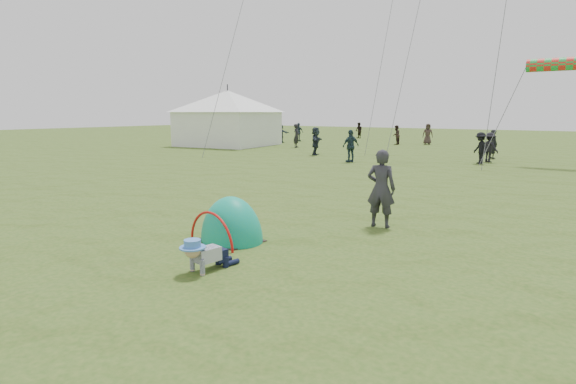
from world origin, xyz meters
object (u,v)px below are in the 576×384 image
Objects in this scene: standing_adult at (381,189)px; event_marquee at (228,116)px; popup_tent at (232,240)px; crawling_toddler at (204,254)px.

event_marquee is at bearing -49.09° from standing_adult.
crawling_toddler is at bearing -52.94° from popup_tent.
popup_tent is 0.27× the size of event_marquee.
event_marquee reaches higher than popup_tent.
crawling_toddler is at bearing 65.92° from standing_adult.
event_marquee reaches higher than crawling_toddler.
standing_adult is at bearing 83.92° from crawling_toddler.
event_marquee is at bearing 140.69° from crawling_toddler.
standing_adult is 0.27× the size of event_marquee.
standing_adult is (1.25, 4.50, 0.61)m from crawling_toddler.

